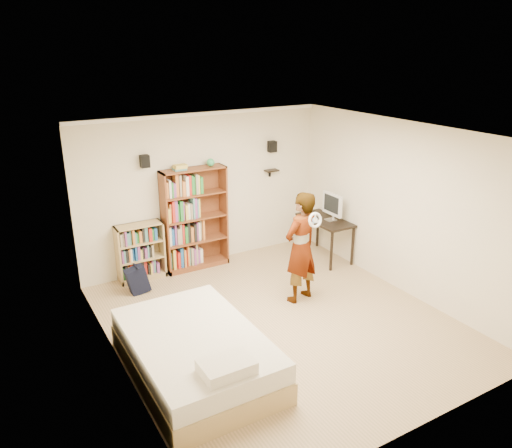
{
  "coord_description": "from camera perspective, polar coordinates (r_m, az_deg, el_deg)",
  "views": [
    {
      "loc": [
        -3.45,
        -5.25,
        3.77
      ],
      "look_at": [
        -0.04,
        0.6,
        1.31
      ],
      "focal_mm": 35.0,
      "sensor_mm": 36.0,
      "label": 1
    }
  ],
  "objects": [
    {
      "name": "ground",
      "position": [
        7.33,
        2.69,
        -11.05
      ],
      "size": [
        4.5,
        5.0,
        0.01
      ],
      "primitive_type": "cube",
      "color": "tan",
      "rests_on": "ground"
    },
    {
      "name": "room_shell",
      "position": [
        6.6,
        2.93,
        2.19
      ],
      "size": [
        4.52,
        5.02,
        2.71
      ],
      "color": "beige",
      "rests_on": "ground"
    },
    {
      "name": "crown_molding",
      "position": [
        6.38,
        3.08,
        9.98
      ],
      "size": [
        4.5,
        5.0,
        0.06
      ],
      "color": "white",
      "rests_on": "room_shell"
    },
    {
      "name": "speaker_left",
      "position": [
        8.21,
        -12.6,
        7.01
      ],
      "size": [
        0.14,
        0.12,
        0.2
      ],
      "primitive_type": "cube",
      "color": "black",
      "rests_on": "room_shell"
    },
    {
      "name": "speaker_right",
      "position": [
        9.2,
        1.87,
        8.84
      ],
      "size": [
        0.14,
        0.12,
        0.2
      ],
      "primitive_type": "cube",
      "color": "black",
      "rests_on": "room_shell"
    },
    {
      "name": "wall_shelf",
      "position": [
        9.31,
        1.8,
        6.13
      ],
      "size": [
        0.25,
        0.16,
        0.02
      ],
      "primitive_type": "cube",
      "color": "black",
      "rests_on": "room_shell"
    },
    {
      "name": "tall_bookshelf",
      "position": [
        8.72,
        -6.98,
        0.56
      ],
      "size": [
        1.14,
        0.33,
        1.8
      ],
      "primitive_type": null,
      "color": "brown",
      "rests_on": "ground"
    },
    {
      "name": "low_bookshelf",
      "position": [
        8.57,
        -13.06,
        -3.12
      ],
      "size": [
        0.78,
        0.29,
        0.98
      ],
      "primitive_type": null,
      "color": "tan",
      "rests_on": "ground"
    },
    {
      "name": "computer_desk",
      "position": [
        9.3,
        7.8,
        -1.64
      ],
      "size": [
        0.56,
        1.11,
        0.76
      ],
      "primitive_type": null,
      "color": "black",
      "rests_on": "ground"
    },
    {
      "name": "imac",
      "position": [
        9.05,
        8.61,
        1.94
      ],
      "size": [
        0.12,
        0.5,
        0.5
      ],
      "primitive_type": null,
      "rotation": [
        0.0,
        0.0,
        -0.04
      ],
      "color": "silver",
      "rests_on": "computer_desk"
    },
    {
      "name": "daybed",
      "position": [
        6.2,
        -6.94,
        -13.94
      ],
      "size": [
        1.45,
        2.23,
        0.66
      ],
      "primitive_type": null,
      "color": "silver",
      "rests_on": "ground"
    },
    {
      "name": "person",
      "position": [
        7.57,
        5.14,
        -2.68
      ],
      "size": [
        0.72,
        0.56,
        1.74
      ],
      "primitive_type": "imported",
      "rotation": [
        0.0,
        0.0,
        3.4
      ],
      "color": "black",
      "rests_on": "ground"
    },
    {
      "name": "wii_wheel",
      "position": [
        7.13,
        6.77,
        0.44
      ],
      "size": [
        0.23,
        0.09,
        0.23
      ],
      "primitive_type": "torus",
      "rotation": [
        1.36,
        0.0,
        0.0
      ],
      "color": "silver",
      "rests_on": "person"
    },
    {
      "name": "navy_bag",
      "position": [
        8.2,
        -13.4,
        -6.21
      ],
      "size": [
        0.35,
        0.23,
        0.47
      ],
      "primitive_type": null,
      "rotation": [
        0.0,
        0.0,
        0.03
      ],
      "color": "black",
      "rests_on": "ground"
    }
  ]
}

